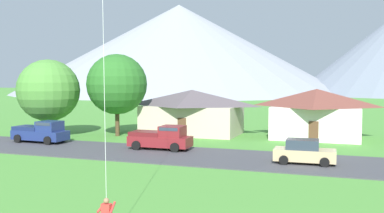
# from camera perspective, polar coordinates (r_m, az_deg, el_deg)

# --- Properties ---
(road_strip) EXTENTS (160.00, 7.81, 0.08)m
(road_strip) POSITION_cam_1_polar(r_m,az_deg,el_deg) (33.10, 7.66, -6.77)
(road_strip) COLOR #424247
(road_strip) RESTS_ON ground
(mountain_east_ridge) EXTENTS (125.25, 125.25, 34.10)m
(mountain_east_ridge) POSITION_cam_1_polar(r_m,az_deg,el_deg) (174.45, -1.67, 7.40)
(mountain_east_ridge) COLOR #8E939E
(mountain_east_ridge) RESTS_ON ground
(house_leftmost) EXTENTS (10.75, 6.56, 4.74)m
(house_leftmost) POSITION_cam_1_polar(r_m,az_deg,el_deg) (47.35, -0.00, -0.60)
(house_leftmost) COLOR beige
(house_leftmost) RESTS_ON ground
(house_left_center) EXTENTS (9.07, 7.52, 4.92)m
(house_left_center) POSITION_cam_1_polar(r_m,az_deg,el_deg) (46.12, 15.69, -0.75)
(house_left_center) COLOR silver
(house_left_center) RESTS_ON ground
(tree_left_of_center) EXTENTS (6.34, 6.34, 7.90)m
(tree_left_of_center) POSITION_cam_1_polar(r_m,az_deg,el_deg) (47.68, -17.96, 1.98)
(tree_left_of_center) COLOR brown
(tree_left_of_center) RESTS_ON ground
(tree_center) EXTENTS (6.23, 6.23, 8.47)m
(tree_center) POSITION_cam_1_polar(r_m,az_deg,el_deg) (46.36, -9.62, 2.83)
(tree_center) COLOR #4C3823
(tree_center) RESTS_ON ground
(parked_car_tan_mid_west) EXTENTS (4.26, 2.20, 1.68)m
(parked_car_tan_mid_west) POSITION_cam_1_polar(r_m,az_deg,el_deg) (32.04, 14.21, -5.70)
(parked_car_tan_mid_west) COLOR tan
(parked_car_tan_mid_west) RESTS_ON road_strip
(pickup_truck_navy_west_side) EXTENTS (5.28, 2.49, 1.99)m
(pickup_truck_navy_west_side) POSITION_cam_1_polar(r_m,az_deg,el_deg) (43.24, -18.78, -3.09)
(pickup_truck_navy_west_side) COLOR navy
(pickup_truck_navy_west_side) RESTS_ON road_strip
(pickup_truck_maroon_east_side) EXTENTS (5.23, 2.39, 1.99)m
(pickup_truck_maroon_east_side) POSITION_cam_1_polar(r_m,az_deg,el_deg) (37.12, -3.92, -4.00)
(pickup_truck_maroon_east_side) COLOR maroon
(pickup_truck_maroon_east_side) RESTS_ON road_strip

